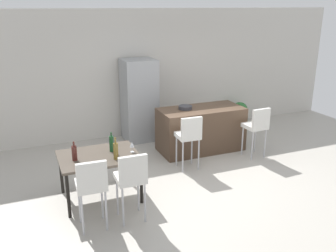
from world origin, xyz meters
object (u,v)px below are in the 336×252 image
(dining_chair_near, at_px, (91,183))
(potted_plant, at_px, (240,112))
(bar_chair_left, at_px, (189,134))
(wine_bottle_near, at_px, (74,153))
(kitchen_island, at_px, (201,129))
(dining_table, at_px, (99,159))
(fruit_bowl, at_px, (185,107))
(refrigerator, at_px, (139,100))
(wine_bottle_corner, at_px, (112,144))
(dining_chair_far, at_px, (131,176))
(wine_bottle_inner, at_px, (116,151))
(wine_glass_left, at_px, (132,145))
(bar_chair_middle, at_px, (257,125))

(dining_chair_near, xyz_separation_m, potted_plant, (4.41, 3.20, -0.34))
(bar_chair_left, xyz_separation_m, wine_bottle_near, (-2.15, -0.51, 0.16))
(kitchen_island, bearing_deg, dining_table, -152.84)
(kitchen_island, distance_m, dining_chair_near, 3.42)
(dining_chair_near, bearing_deg, fruit_bowl, 42.15)
(refrigerator, bearing_deg, potted_plant, -0.21)
(wine_bottle_corner, xyz_separation_m, refrigerator, (1.21, 2.30, 0.05))
(dining_table, height_order, wine_bottle_near, wine_bottle_near)
(dining_chair_far, bearing_deg, dining_chair_near, 179.99)
(wine_bottle_inner, bearing_deg, dining_chair_near, -130.25)
(wine_glass_left, bearing_deg, wine_bottle_inner, -150.14)
(dining_chair_near, bearing_deg, wine_bottle_near, 96.98)
(wine_bottle_near, distance_m, wine_glass_left, 0.90)
(dining_chair_far, relative_size, refrigerator, 0.57)
(bar_chair_left, bearing_deg, dining_table, -165.73)
(fruit_bowl, bearing_deg, wine_bottle_inner, -140.20)
(wine_bottle_corner, bearing_deg, potted_plant, 30.47)
(dining_table, distance_m, refrigerator, 2.80)
(wine_bottle_inner, bearing_deg, wine_bottle_corner, 87.14)
(potted_plant, bearing_deg, wine_glass_left, -145.89)
(bar_chair_middle, relative_size, wine_bottle_near, 3.51)
(dining_table, height_order, fruit_bowl, fruit_bowl)
(dining_chair_far, relative_size, fruit_bowl, 3.79)
(refrigerator, height_order, fruit_bowl, refrigerator)
(kitchen_island, distance_m, wine_bottle_inner, 2.70)
(bar_chair_middle, bearing_deg, wine_bottle_near, -172.05)
(wine_glass_left, bearing_deg, refrigerator, 69.40)
(dining_chair_near, xyz_separation_m, wine_bottle_near, (-0.09, 0.77, 0.16))
(dining_chair_near, relative_size, refrigerator, 0.57)
(bar_chair_middle, xyz_separation_m, dining_table, (-3.27, -0.45, -0.03))
(wine_bottle_near, height_order, fruit_bowl, wine_bottle_near)
(bar_chair_left, distance_m, dining_table, 1.83)
(dining_table, xyz_separation_m, refrigerator, (1.44, 2.39, 0.25))
(dining_table, distance_m, potted_plant, 4.77)
(dining_table, relative_size, wine_glass_left, 7.06)
(wine_bottle_corner, bearing_deg, wine_bottle_inner, -92.86)
(wine_bottle_near, relative_size, refrigerator, 0.16)
(kitchen_island, height_order, fruit_bowl, fruit_bowl)
(bar_chair_middle, xyz_separation_m, wine_glass_left, (-2.75, -0.52, 0.17))
(refrigerator, relative_size, potted_plant, 3.02)
(kitchen_island, height_order, wine_bottle_corner, wine_bottle_corner)
(refrigerator, bearing_deg, wine_bottle_inner, -115.08)
(dining_table, relative_size, dining_chair_far, 1.17)
(dining_chair_far, distance_m, wine_bottle_near, 1.02)
(kitchen_island, bearing_deg, dining_chair_far, -136.08)
(bar_chair_left, xyz_separation_m, dining_chair_far, (-1.50, -1.28, 0.00))
(bar_chair_left, distance_m, wine_bottle_inner, 1.72)
(bar_chair_left, xyz_separation_m, fruit_bowl, (0.32, 0.87, 0.26))
(dining_chair_far, distance_m, wine_glass_left, 0.81)
(bar_chair_left, height_order, wine_bottle_near, bar_chair_left)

